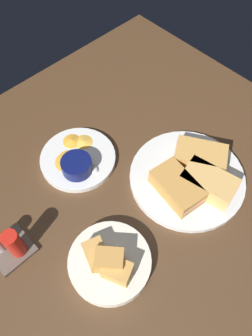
# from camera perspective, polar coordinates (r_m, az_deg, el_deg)

# --- Properties ---
(ground_plane) EXTENTS (1.10, 1.10, 0.03)m
(ground_plane) POSITION_cam_1_polar(r_m,az_deg,el_deg) (0.85, 2.29, -5.27)
(ground_plane) COLOR #4C331E
(plate_sandwich_main) EXTENTS (0.30, 0.30, 0.02)m
(plate_sandwich_main) POSITION_cam_1_polar(r_m,az_deg,el_deg) (0.86, 10.54, -1.69)
(plate_sandwich_main) COLOR silver
(plate_sandwich_main) RESTS_ON ground_plane
(sandwich_half_near) EXTENTS (0.14, 0.09, 0.05)m
(sandwich_half_near) POSITION_cam_1_polar(r_m,az_deg,el_deg) (0.81, 8.85, -3.29)
(sandwich_half_near) COLOR #C68C42
(sandwich_half_near) RESTS_ON plate_sandwich_main
(sandwich_half_far) EXTENTS (0.14, 0.10, 0.05)m
(sandwich_half_far) POSITION_cam_1_polar(r_m,az_deg,el_deg) (0.83, 14.19, -2.53)
(sandwich_half_far) COLOR tan
(sandwich_half_far) RESTS_ON plate_sandwich_main
(sandwich_half_extra) EXTENTS (0.15, 0.13, 0.05)m
(sandwich_half_extra) POSITION_cam_1_polar(r_m,az_deg,el_deg) (0.87, 12.76, 1.98)
(sandwich_half_extra) COLOR tan
(sandwich_half_extra) RESTS_ON plate_sandwich_main
(ramekin_dark_sauce) EXTENTS (0.07, 0.07, 0.04)m
(ramekin_dark_sauce) POSITION_cam_1_polar(r_m,az_deg,el_deg) (0.88, 13.60, 1.89)
(ramekin_dark_sauce) COLOR navy
(ramekin_dark_sauce) RESTS_ON plate_sandwich_main
(spoon_by_dark_ramekin) EXTENTS (0.02, 0.10, 0.01)m
(spoon_by_dark_ramekin) POSITION_cam_1_polar(r_m,az_deg,el_deg) (0.86, 11.15, -0.73)
(spoon_by_dark_ramekin) COLOR silver
(spoon_by_dark_ramekin) RESTS_ON plate_sandwich_main
(plate_chips_companion) EXTENTS (0.20, 0.20, 0.02)m
(plate_chips_companion) POSITION_cam_1_polar(r_m,az_deg,el_deg) (0.89, -8.33, 1.61)
(plate_chips_companion) COLOR silver
(plate_chips_companion) RESTS_ON ground_plane
(ramekin_light_gravy) EXTENTS (0.08, 0.08, 0.04)m
(ramekin_light_gravy) POSITION_cam_1_polar(r_m,az_deg,el_deg) (0.85, -8.59, 0.47)
(ramekin_light_gravy) COLOR #0C144C
(ramekin_light_gravy) RESTS_ON plate_chips_companion
(spoon_by_gravy_ramekin) EXTENTS (0.10, 0.02, 0.01)m
(spoon_by_gravy_ramekin) POSITION_cam_1_polar(r_m,az_deg,el_deg) (0.86, -6.41, 0.39)
(spoon_by_gravy_ramekin) COLOR silver
(spoon_by_gravy_ramekin) RESTS_ON plate_chips_companion
(plantain_chip_scatter) EXTENTS (0.12, 0.15, 0.01)m
(plantain_chip_scatter) POSITION_cam_1_polar(r_m,az_deg,el_deg) (0.89, -9.48, 2.38)
(plantain_chip_scatter) COLOR gold
(plantain_chip_scatter) RESTS_ON plate_chips_companion
(bread_basket_rear) EXTENTS (0.18, 0.18, 0.08)m
(bread_basket_rear) POSITION_cam_1_polar(r_m,az_deg,el_deg) (0.75, -2.91, -16.03)
(bread_basket_rear) COLOR silver
(bread_basket_rear) RESTS_ON ground_plane
(condiment_caddy) EXTENTS (0.09, 0.09, 0.10)m
(condiment_caddy) POSITION_cam_1_polar(r_m,az_deg,el_deg) (0.79, -19.62, -12.51)
(condiment_caddy) COLOR brown
(condiment_caddy) RESTS_ON ground_plane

